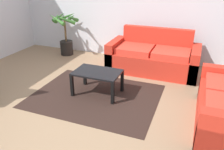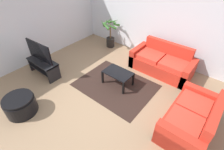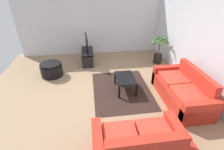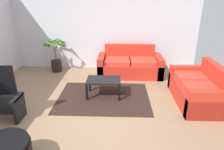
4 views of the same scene
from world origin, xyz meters
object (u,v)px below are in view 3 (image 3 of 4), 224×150
object	(u,v)px
couch_loveseat	(139,145)
couch_main	(182,91)
tv	(87,43)
potted_palm	(159,50)
ottoman	(52,69)
coffee_table	(125,79)
tv_stand	(87,55)

from	to	relation	value
couch_loveseat	couch_main	bearing A→B (deg)	132.35
tv	potted_palm	size ratio (longest dim) A/B	0.93
potted_palm	ottoman	world-z (taller)	potted_palm
couch_main	couch_loveseat	size ratio (longest dim) A/B	1.17
tv	coffee_table	bearing A→B (deg)	27.30
tv	couch_main	bearing A→B (deg)	41.80
couch_loveseat	tv	distance (m)	4.41
couch_main	tv_stand	world-z (taller)	couch_main
potted_palm	coffee_table	bearing A→B (deg)	-45.17
tv	potted_palm	xyz separation A→B (m)	(0.44, 2.76, -0.29)
potted_palm	couch_loveseat	bearing A→B (deg)	-26.11
coffee_table	ottoman	xyz separation A→B (m)	(-1.20, -2.34, -0.14)
potted_palm	ottoman	size ratio (longest dim) A/B	1.53
couch_main	coffee_table	xyz separation A→B (m)	(-0.70, -1.42, 0.07)
tv	potted_palm	distance (m)	2.81
couch_main	tv_stand	distance (m)	3.76
couch_main	couch_loveseat	world-z (taller)	same
tv_stand	ottoman	bearing A→B (deg)	-54.14
tv_stand	coffee_table	world-z (taller)	tv_stand
couch_loveseat	tv	size ratio (longest dim) A/B	1.58
tv	ottoman	distance (m)	1.66
couch_loveseat	tv_stand	bearing A→B (deg)	-168.41
tv	potted_palm	bearing A→B (deg)	80.95
tv_stand	couch_loveseat	bearing A→B (deg)	11.59
couch_loveseat	coffee_table	size ratio (longest dim) A/B	2.02
tv_stand	tv	distance (m)	0.50
tv	ottoman	world-z (taller)	tv
coffee_table	couch_loveseat	bearing A→B (deg)	-5.51
couch_loveseat	potted_palm	world-z (taller)	potted_palm
tv_stand	tv	xyz separation A→B (m)	(-0.00, 0.00, 0.50)
tv_stand	tv	world-z (taller)	tv
tv_stand	coffee_table	xyz separation A→B (m)	(2.11, 1.09, 0.04)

